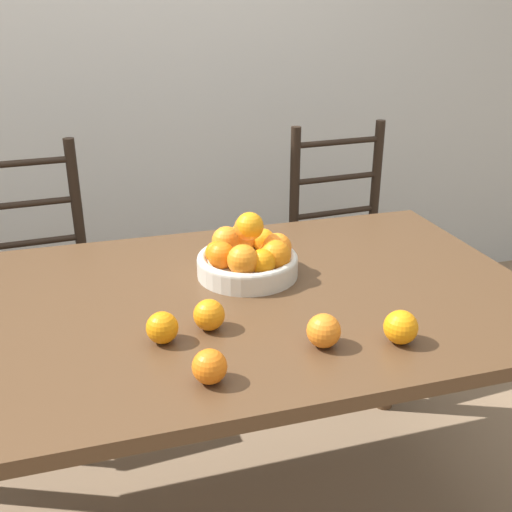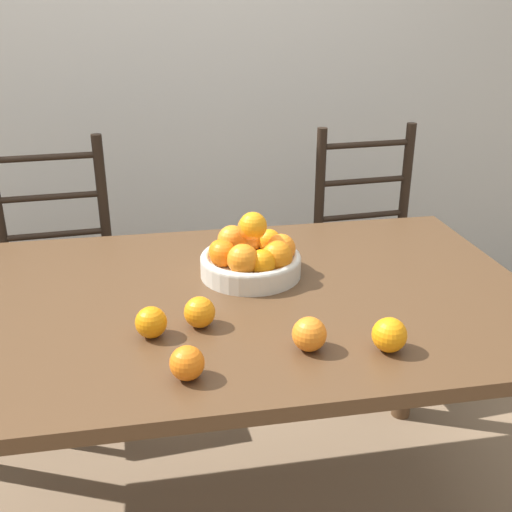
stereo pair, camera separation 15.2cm
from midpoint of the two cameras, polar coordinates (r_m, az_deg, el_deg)
wall_back at (r=2.84m, az=-13.92°, el=19.21°), size 8.00×0.06×2.60m
dining_table at (r=1.56m, az=-8.33°, el=-7.36°), size 1.74×0.95×0.77m
fruit_bowl at (r=1.61m, az=-3.46°, el=0.03°), size 0.27×0.27×0.18m
orange_loose_0 at (r=1.32m, az=10.43°, el=-6.77°), size 0.07×0.07×0.07m
orange_loose_1 at (r=1.29m, az=3.10°, el=-7.22°), size 0.07×0.07×0.07m
orange_loose_2 at (r=1.33m, az=-12.20°, el=-6.78°), size 0.07×0.07×0.07m
orange_loose_3 at (r=1.36m, az=-7.86°, el=-5.68°), size 0.07×0.07×0.07m
orange_loose_4 at (r=1.19m, az=-8.18°, el=-10.50°), size 0.07×0.07×0.07m
chair_left at (r=2.32m, az=-22.14°, el=-3.52°), size 0.45×0.43×1.01m
chair_right at (r=2.49m, az=7.08°, el=-0.15°), size 0.45×0.43×1.01m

